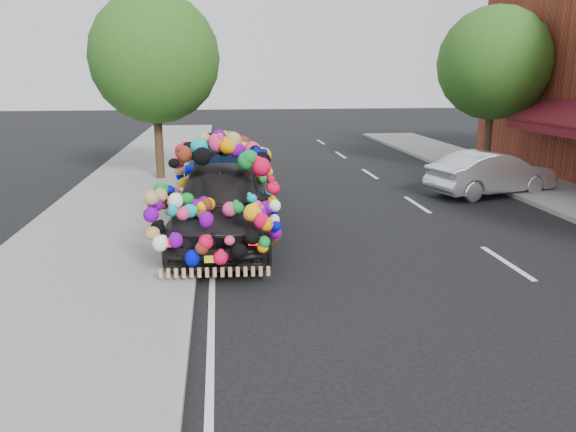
{
  "coord_description": "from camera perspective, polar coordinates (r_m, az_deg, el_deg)",
  "views": [
    {
      "loc": [
        -1.81,
        -9.62,
        3.5
      ],
      "look_at": [
        -0.55,
        0.64,
        0.9
      ],
      "focal_mm": 35.0,
      "sensor_mm": 36.0,
      "label": 1
    }
  ],
  "objects": [
    {
      "name": "kerb",
      "position": [
        10.23,
        -9.67,
        -5.69
      ],
      "size": [
        0.15,
        60.0,
        0.13
      ],
      "primitive_type": "cube",
      "color": "gray",
      "rests_on": "ground"
    },
    {
      "name": "tree_near_sidewalk",
      "position": [
        19.23,
        -13.43,
        15.34
      ],
      "size": [
        4.2,
        4.2,
        6.13
      ],
      "color": "#332114",
      "rests_on": "ground"
    },
    {
      "name": "lane_markings",
      "position": [
        11.58,
        21.32,
        -4.43
      ],
      "size": [
        6.0,
        50.0,
        0.01
      ],
      "primitive_type": null,
      "color": "silver",
      "rests_on": "ground"
    },
    {
      "name": "ground",
      "position": [
        10.39,
        3.45,
        -5.56
      ],
      "size": [
        100.0,
        100.0,
        0.0
      ],
      "primitive_type": "plane",
      "color": "black",
      "rests_on": "ground"
    },
    {
      "name": "tree_far_b",
      "position": [
        21.94,
        20.21,
        14.34
      ],
      "size": [
        4.0,
        4.0,
        5.9
      ],
      "color": "#332114",
      "rests_on": "ground"
    },
    {
      "name": "sidewalk",
      "position": [
        10.52,
        -20.4,
        -5.88
      ],
      "size": [
        4.0,
        60.0,
        0.12
      ],
      "primitive_type": "cube",
      "color": "gray",
      "rests_on": "ground"
    },
    {
      "name": "navy_sedan",
      "position": [
        15.98,
        -6.89,
        4.08
      ],
      "size": [
        2.3,
        5.14,
        1.46
      ],
      "primitive_type": "imported",
      "rotation": [
        0.0,
        0.0,
        0.05
      ],
      "color": "black",
      "rests_on": "ground"
    },
    {
      "name": "plush_art_car",
      "position": [
        11.84,
        -6.84,
        2.94
      ],
      "size": [
        2.67,
        5.34,
        2.36
      ],
      "rotation": [
        0.0,
        0.0,
        -0.06
      ],
      "color": "black",
      "rests_on": "ground"
    },
    {
      "name": "silver_hatchback",
      "position": [
        17.84,
        19.94,
        4.11
      ],
      "size": [
        4.17,
        2.45,
        1.3
      ],
      "primitive_type": "imported",
      "rotation": [
        0.0,
        0.0,
        1.86
      ],
      "color": "silver",
      "rests_on": "ground"
    }
  ]
}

